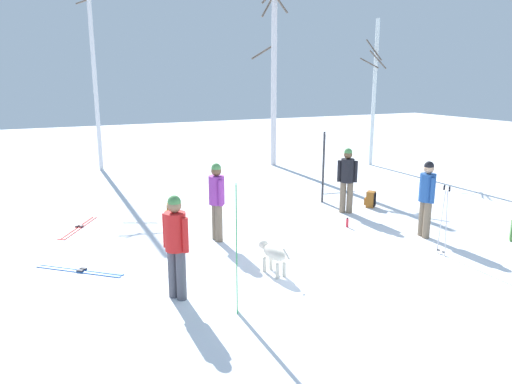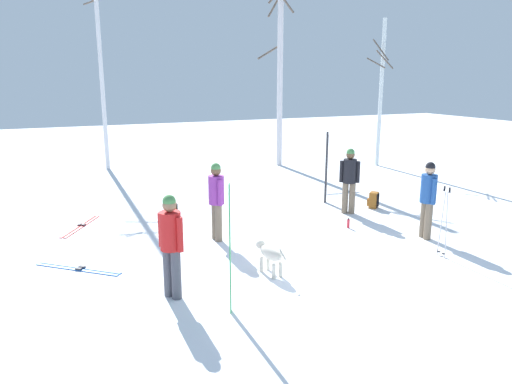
# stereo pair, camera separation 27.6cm
# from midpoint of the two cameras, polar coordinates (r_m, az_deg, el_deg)

# --- Properties ---
(ground_plane) EXTENTS (60.00, 60.00, 0.00)m
(ground_plane) POSITION_cam_midpoint_polar(r_m,az_deg,el_deg) (9.23, 10.29, -9.12)
(ground_plane) COLOR white
(person_0) EXTENTS (0.34, 0.51, 1.72)m
(person_0) POSITION_cam_midpoint_polar(r_m,az_deg,el_deg) (11.27, 20.21, -0.36)
(person_0) COLOR #72604C
(person_0) RESTS_ON ground_plane
(person_1) EXTENTS (0.34, 0.46, 1.72)m
(person_1) POSITION_cam_midpoint_polar(r_m,az_deg,el_deg) (7.83, -8.97, -5.57)
(person_1) COLOR #4C4C56
(person_1) RESTS_ON ground_plane
(person_2) EXTENTS (0.44, 0.35, 1.72)m
(person_2) POSITION_cam_midpoint_polar(r_m,az_deg,el_deg) (12.80, 11.53, 1.77)
(person_2) COLOR #72604C
(person_2) RESTS_ON ground_plane
(person_3) EXTENTS (0.34, 0.52, 1.72)m
(person_3) POSITION_cam_midpoint_polar(r_m,az_deg,el_deg) (10.48, -3.92, -0.54)
(person_3) COLOR #72604C
(person_3) RESTS_ON ground_plane
(dog) EXTENTS (0.32, 0.89, 0.57)m
(dog) POSITION_cam_midpoint_polar(r_m,az_deg,el_deg) (8.85, 2.50, -7.22)
(dog) COLOR beige
(dog) RESTS_ON ground_plane
(ski_pair_planted_0) EXTENTS (0.13, 0.10, 2.01)m
(ski_pair_planted_0) POSITION_cam_midpoint_polar(r_m,az_deg,el_deg) (13.81, 8.83, 2.81)
(ski_pair_planted_0) COLOR black
(ski_pair_planted_0) RESTS_ON ground_plane
(ski_pair_planted_1) EXTENTS (0.08, 0.15, 2.01)m
(ski_pair_planted_1) POSITION_cam_midpoint_polar(r_m,az_deg,el_deg) (7.23, -1.96, -6.87)
(ski_pair_planted_1) COLOR green
(ski_pair_planted_1) RESTS_ON ground_plane
(ski_pair_lying_0) EXTENTS (1.44, 1.32, 0.05)m
(ski_pair_lying_0) POSITION_cam_midpoint_polar(r_m,az_deg,el_deg) (9.71, -19.35, -8.48)
(ski_pair_lying_0) COLOR blue
(ski_pair_lying_0) RESTS_ON ground_plane
(ski_pair_lying_1) EXTENTS (1.04, 1.61, 0.05)m
(ski_pair_lying_1) POSITION_cam_midpoint_polar(r_m,az_deg,el_deg) (12.35, -19.27, -3.79)
(ski_pair_lying_1) COLOR red
(ski_pair_lying_1) RESTS_ON ground_plane
(ski_poles_0) EXTENTS (0.07, 0.23, 1.42)m
(ski_poles_0) POSITION_cam_midpoint_polar(r_m,az_deg,el_deg) (10.30, 21.95, -3.03)
(ski_poles_0) COLOR #B2B2BC
(ski_poles_0) RESTS_ON ground_plane
(backpack_0) EXTENTS (0.33, 0.31, 0.44)m
(backpack_0) POSITION_cam_midpoint_polar(r_m,az_deg,el_deg) (12.25, -9.17, -2.34)
(backpack_0) COLOR #99591E
(backpack_0) RESTS_ON ground_plane
(backpack_2) EXTENTS (0.34, 0.34, 0.44)m
(backpack_2) POSITION_cam_midpoint_polar(r_m,az_deg,el_deg) (13.66, 14.18, -0.94)
(backpack_2) COLOR #99591E
(backpack_2) RESTS_ON ground_plane
(water_bottle_0) EXTENTS (0.06, 0.06, 0.23)m
(water_bottle_0) POSITION_cam_midpoint_polar(r_m,az_deg,el_deg) (11.76, 11.45, -3.63)
(water_bottle_0) COLOR red
(water_bottle_0) RESTS_ON ground_plane
(birch_tree_1) EXTENTS (1.48, 1.49, 7.86)m
(birch_tree_1) POSITION_cam_midpoint_polar(r_m,az_deg,el_deg) (19.41, -17.41, 14.63)
(birch_tree_1) COLOR silver
(birch_tree_1) RESTS_ON ground_plane
(birch_tree_2) EXTENTS (1.37, 1.28, 7.26)m
(birch_tree_2) POSITION_cam_midpoint_polar(r_m,az_deg,el_deg) (19.45, 3.22, 14.25)
(birch_tree_2) COLOR silver
(birch_tree_2) RESTS_ON ground_plane
(birch_tree_3) EXTENTS (0.73, 0.85, 5.66)m
(birch_tree_3) POSITION_cam_midpoint_polar(r_m,az_deg,el_deg) (19.99, 14.83, 11.28)
(birch_tree_3) COLOR silver
(birch_tree_3) RESTS_ON ground_plane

